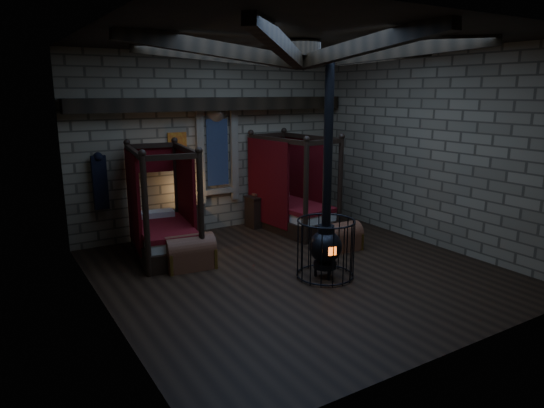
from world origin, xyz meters
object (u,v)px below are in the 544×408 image
trunk_right (341,237)px  bed_right (291,207)px  trunk_left (190,253)px  bed_left (164,229)px  stove (326,244)px

trunk_right → bed_right: bearing=94.1°
bed_right → trunk_left: bed_right is taller
bed_right → trunk_right: size_ratio=2.66×
bed_right → trunk_right: (0.02, -1.89, -0.30)m
bed_right → trunk_left: size_ratio=2.35×
bed_right → trunk_right: bearing=-94.9°
bed_left → trunk_right: bed_left is taller
trunk_left → bed_left: bearing=104.3°
trunk_left → trunk_right: bearing=-5.9°
bed_right → stove: size_ratio=0.57×
bed_left → stove: stove is taller
trunk_right → bed_left: bearing=156.8°
trunk_left → stove: stove is taller
bed_right → stove: stove is taller
bed_left → stove: bearing=-44.8°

